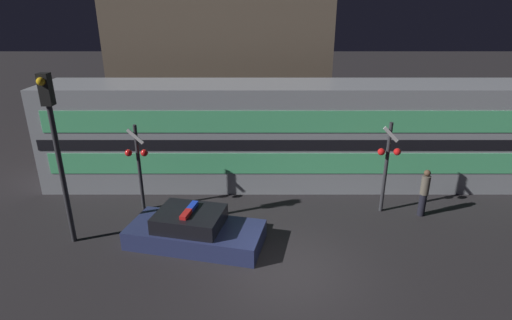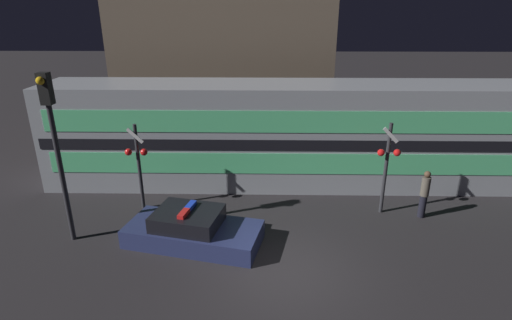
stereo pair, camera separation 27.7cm
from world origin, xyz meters
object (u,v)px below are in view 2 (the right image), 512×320
Objects in this scene: train at (304,134)px; traffic_light_corner at (54,137)px; crossing_signal_near at (387,163)px; pedestrian at (424,194)px; police_car at (192,230)px.

train is 9.25m from traffic_light_corner.
crossing_signal_near is at bearing 10.75° from traffic_light_corner.
pedestrian is (4.00, -3.08, -1.19)m from train.
train is at bearing 31.56° from traffic_light_corner.
traffic_light_corner is (-11.79, -1.71, 2.56)m from pedestrian.
traffic_light_corner reaches higher than train.
traffic_light_corner reaches higher than police_car.
pedestrian is 0.52× the size of crossing_signal_near.
train reaches higher than pedestrian.
police_car is 2.56× the size of pedestrian.
traffic_light_corner is (-3.90, 0.11, 3.02)m from police_car.
crossing_signal_near is at bearing 168.38° from pedestrian.
traffic_light_corner is at bearing -171.77° from pedestrian.
police_car is 8.11m from pedestrian.
crossing_signal_near reaches higher than pedestrian.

